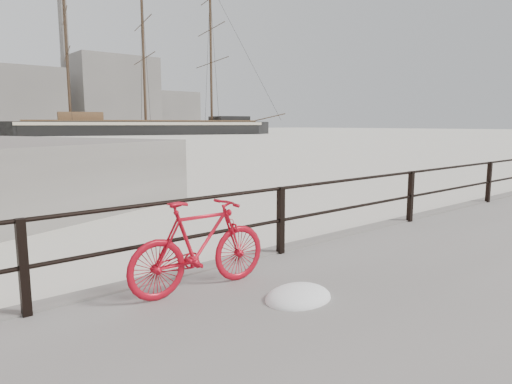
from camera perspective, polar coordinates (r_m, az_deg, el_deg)
ground at (r=9.72m, az=17.75°, el=-5.38°), size 400.00×400.00×0.00m
guardrail at (r=9.48m, az=18.75°, el=-0.54°), size 28.00×0.10×1.00m
bicycle at (r=5.32m, az=-7.02°, el=-6.61°), size 1.79×0.34×1.07m
barque_black at (r=98.52m, az=-13.55°, el=6.97°), size 66.97×36.69×35.81m
industrial_mid at (r=162.98m, az=-17.53°, el=11.56°), size 26.00×20.00×24.00m
industrial_east at (r=177.33m, az=-11.12°, el=9.89°), size 20.00×16.00×14.00m
smokestack at (r=164.05m, az=-22.72°, el=14.79°), size 2.80×2.80×44.00m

